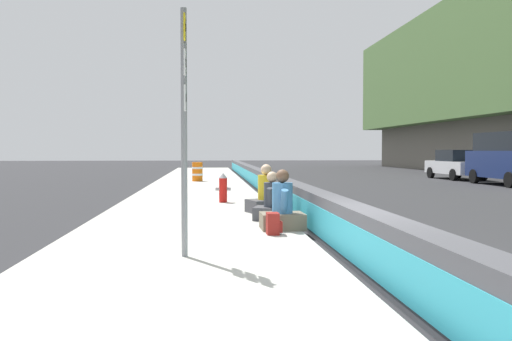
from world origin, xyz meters
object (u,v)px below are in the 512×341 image
Objects in this scene: route_sign_post at (184,113)px; fire_hydrant at (223,187)px; seated_person_foreground at (282,210)px; seated_person_rear at (266,197)px; seated_person_middle at (272,205)px; parked_car_midline at (456,164)px; backpack at (273,224)px; parked_car_fourth at (511,157)px; construction_barrel at (197,172)px.

route_sign_post reaches higher than fire_hydrant.
seated_person_rear is (2.81, 0.01, 0.01)m from seated_person_foreground.
fire_hydrant is 4.24m from seated_person_middle.
route_sign_post is 26.53m from parked_car_midline.
fire_hydrant is 2.20× the size of backpack.
seated_person_foreground is 1.41m from seated_person_middle.
backpack is at bearing -38.78° from route_sign_post.
fire_hydrant is 0.17× the size of parked_car_fourth.
seated_person_rear reaches higher than backpack.
backpack is at bearing 158.43° from seated_person_foreground.
seated_person_middle is at bearing -23.88° from route_sign_post.
route_sign_post is 0.70× the size of parked_car_fourth.
seated_person_foreground is at bearing -173.17° from construction_barrel.
seated_person_middle is at bearing -6.24° from backpack.
fire_hydrant reaches higher than backpack.
fire_hydrant is 16.37m from parked_car_fourth.
seated_person_foreground is at bearing -21.57° from backpack.
fire_hydrant is at bearing -174.94° from construction_barrel.
construction_barrel is at bearing 101.23° from parked_car_midline.
construction_barrel is 0.19× the size of parked_car_fourth.
seated_person_rear is 13.86m from construction_barrel.
seated_person_middle is 1.39m from seated_person_rear.
fire_hydrant is at bearing 6.89° from backpack.
seated_person_middle is 0.21× the size of parked_car_fourth.
parked_car_fourth reaches higher than backpack.
route_sign_post reaches higher than construction_barrel.
seated_person_rear is at bearing -171.85° from construction_barrel.
seated_person_middle is (3.98, -1.76, -1.76)m from route_sign_post.
route_sign_post is 0.79× the size of parked_car_midline.
seated_person_middle reaches higher than construction_barrel.
seated_person_foreground reaches higher than seated_person_middle.
seated_person_foreground is 1.09× the size of seated_person_middle.
fire_hydrant is at bearing 20.00° from seated_person_rear.
parked_car_fourth is at bearing -42.06° from backpack.
construction_barrel is at bearing 0.55° from route_sign_post.
route_sign_post is 5.91m from seated_person_rear.
seated_person_foreground is (-5.53, -1.01, -0.08)m from fire_hydrant.
seated_person_rear is at bearing -0.77° from seated_person_middle.
route_sign_post is at bearing 141.22° from backpack.
parked_car_fourth reaches higher than parked_car_midline.
seated_person_rear is 0.26× the size of parked_car_midline.
construction_barrel is at bearing 5.06° from fire_hydrant.
fire_hydrant is 0.19× the size of parked_car_midline.
seated_person_rear is (-2.73, -0.99, -0.07)m from fire_hydrant.
construction_barrel is at bearing 6.83° from seated_person_foreground.
construction_barrel is 0.21× the size of parked_car_midline.
seated_person_middle reaches higher than backpack.
parked_car_midline reaches higher than seated_person_rear.
route_sign_post is 3.57m from seated_person_foreground.
seated_person_middle is 0.90× the size of seated_person_rear.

